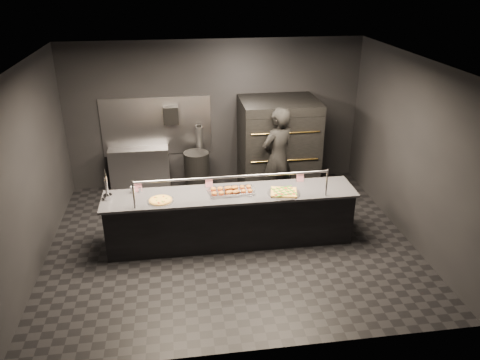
# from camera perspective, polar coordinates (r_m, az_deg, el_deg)

# --- Properties ---
(room) EXTENTS (6.04, 6.00, 3.00)m
(room) POSITION_cam_1_polar(r_m,az_deg,el_deg) (7.37, -1.44, 2.59)
(room) COLOR black
(room) RESTS_ON ground
(service_counter) EXTENTS (4.10, 0.78, 1.37)m
(service_counter) POSITION_cam_1_polar(r_m,az_deg,el_deg) (7.78, -1.14, -4.60)
(service_counter) COLOR black
(service_counter) RESTS_ON ground
(pizza_oven) EXTENTS (1.50, 1.23, 1.91)m
(pizza_oven) POSITION_cam_1_polar(r_m,az_deg,el_deg) (9.46, 4.64, 4.16)
(pizza_oven) COLOR black
(pizza_oven) RESTS_ON ground
(prep_shelf) EXTENTS (1.20, 0.35, 0.90)m
(prep_shelf) POSITION_cam_1_polar(r_m,az_deg,el_deg) (9.86, -12.11, 1.30)
(prep_shelf) COLOR #99999E
(prep_shelf) RESTS_ON ground
(towel_dispenser) EXTENTS (0.30, 0.20, 0.35)m
(towel_dispenser) POSITION_cam_1_polar(r_m,az_deg,el_deg) (9.52, -8.44, 7.81)
(towel_dispenser) COLOR black
(towel_dispenser) RESTS_ON room
(fire_extinguisher) EXTENTS (0.14, 0.14, 0.51)m
(fire_extinguisher) POSITION_cam_1_polar(r_m,az_deg,el_deg) (9.70, -5.00, 5.24)
(fire_extinguisher) COLOR #B2B2B7
(fire_extinguisher) RESTS_ON room
(beer_tap) EXTENTS (0.14, 0.20, 0.53)m
(beer_tap) POSITION_cam_1_polar(r_m,az_deg,el_deg) (7.59, -15.91, -1.23)
(beer_tap) COLOR silver
(beer_tap) RESTS_ON service_counter
(round_pizza) EXTENTS (0.41, 0.41, 0.03)m
(round_pizza) POSITION_cam_1_polar(r_m,az_deg,el_deg) (7.40, -9.66, -2.46)
(round_pizza) COLOR silver
(round_pizza) RESTS_ON service_counter
(slider_tray_a) EXTENTS (0.54, 0.44, 0.08)m
(slider_tray_a) POSITION_cam_1_polar(r_m,az_deg,el_deg) (7.55, -1.94, -1.40)
(slider_tray_a) COLOR silver
(slider_tray_a) RESTS_ON service_counter
(slider_tray_b) EXTENTS (0.54, 0.46, 0.07)m
(slider_tray_b) POSITION_cam_1_polar(r_m,az_deg,el_deg) (7.59, -0.04, -1.23)
(slider_tray_b) COLOR silver
(slider_tray_b) RESTS_ON service_counter
(square_pizza) EXTENTS (0.52, 0.52, 0.05)m
(square_pizza) POSITION_cam_1_polar(r_m,az_deg,el_deg) (7.57, 5.36, -1.51)
(square_pizza) COLOR silver
(square_pizza) RESTS_ON service_counter
(condiment_jar) EXTENTS (0.17, 0.07, 0.11)m
(condiment_jar) POSITION_cam_1_polar(r_m,az_deg,el_deg) (7.73, -12.70, -1.19)
(condiment_jar) COLOR silver
(condiment_jar) RESTS_ON service_counter
(tent_cards) EXTENTS (2.83, 0.04, 0.15)m
(tent_cards) POSITION_cam_1_polar(r_m,az_deg,el_deg) (7.77, -2.82, -0.27)
(tent_cards) COLOR white
(tent_cards) RESTS_ON service_counter
(trash_bin) EXTENTS (0.51, 0.51, 0.85)m
(trash_bin) POSITION_cam_1_polar(r_m,az_deg,el_deg) (9.60, -5.27, 0.96)
(trash_bin) COLOR black
(trash_bin) RESTS_ON ground
(worker) EXTENTS (0.85, 0.74, 1.96)m
(worker) POSITION_cam_1_polar(r_m,az_deg,el_deg) (8.81, 4.60, 2.66)
(worker) COLOR black
(worker) RESTS_ON ground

